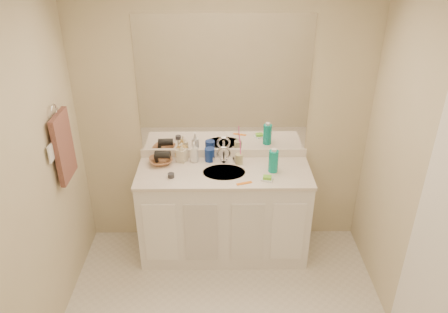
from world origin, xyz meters
The scene contains 27 objects.
ceiling centered at (0.00, 0.00, 2.40)m, with size 2.60×2.60×0.02m, color white.
wall_back centered at (0.00, 1.30, 1.20)m, with size 2.60×0.02×2.40m, color beige.
wall_left centered at (-1.30, 0.00, 1.20)m, with size 0.02×2.60×2.40m, color beige.
wall_right centered at (1.30, 0.00, 1.20)m, with size 0.02×2.60×2.40m, color beige.
vanity_cabinet centered at (0.00, 1.02, 0.42)m, with size 1.50×0.55×0.85m, color white.
countertop centered at (0.00, 1.02, 0.86)m, with size 1.52×0.57×0.03m, color silver.
backsplash centered at (0.00, 1.29, 0.92)m, with size 1.52×0.03×0.08m, color white.
sink_basin centered at (0.00, 1.00, 0.87)m, with size 0.37×0.37×0.02m, color beige.
faucet centered at (0.00, 1.18, 0.94)m, with size 0.02×0.02×0.11m, color silver.
mirror centered at (0.00, 1.29, 1.56)m, with size 1.48×0.01×1.20m, color white.
blue_mug centered at (-0.13, 1.21, 0.94)m, with size 0.09×0.09×0.12m, color navy.
tan_cup centered at (0.14, 1.16, 0.93)m, with size 0.07×0.07×0.09m, color #C4BD8A.
toothbrush centered at (0.15, 1.16, 1.03)m, with size 0.01×0.01×0.19m, color #FF43AA.
mouthwash_bottle centered at (0.43, 1.02, 0.98)m, with size 0.08×0.08×0.20m, color #0C9785.
soap_dish centered at (0.36, 0.87, 0.89)m, with size 0.10×0.08×0.01m, color white.
green_soap centered at (0.36, 0.87, 0.90)m, with size 0.07×0.05×0.03m, color #78D734.
orange_comb centered at (0.17, 0.82, 0.88)m, with size 0.13×0.03×0.01m, color orange.
dark_jar centered at (-0.45, 0.92, 0.90)m, with size 0.05×0.05×0.04m, color #2D2D33.
soap_bottle_white centered at (-0.26, 1.20, 0.98)m, with size 0.07×0.08×0.19m, color white.
soap_bottle_cream centered at (-0.38, 1.21, 0.97)m, with size 0.08×0.08×0.18m, color beige.
soap_bottle_yellow centered at (-0.39, 1.23, 0.95)m, with size 0.11×0.11×0.15m, color #E9B85A.
wicker_basket centered at (-0.56, 1.16, 0.91)m, with size 0.21×0.21×0.05m, color #925C3B.
hair_dryer centered at (-0.54, 1.16, 0.97)m, with size 0.07×0.07×0.14m, color black.
towel_ring centered at (-1.27, 0.77, 1.55)m, with size 0.11×0.11×0.01m, color silver.
hand_towel centered at (-1.25, 0.77, 1.25)m, with size 0.04×0.32×0.55m, color brown.
switch_plate centered at (-1.27, 0.57, 1.30)m, with size 0.01×0.09×0.13m, color white.
door centered at (1.29, -0.30, 1.00)m, with size 0.02×0.82×2.00m, color white.
Camera 1 is at (-0.03, -2.26, 2.79)m, focal length 35.00 mm.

